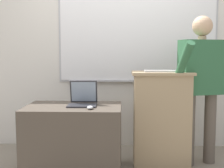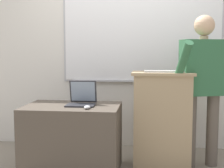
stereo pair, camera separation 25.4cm
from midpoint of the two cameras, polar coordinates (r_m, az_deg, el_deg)
The scene contains 8 objects.
back_wall at distance 4.16m, azimuth -0.48°, elevation 8.26°, with size 6.40×0.17×2.85m.
lectern_podium at distance 3.50m, azimuth 6.95°, elevation -6.22°, with size 0.66×0.42×1.04m.
side_desk at distance 3.33m, azimuth -9.21°, elevation -9.92°, with size 0.98×0.66×0.70m.
person_presenter at distance 3.52m, azimuth 14.01°, elevation 0.91°, with size 0.64×0.63×1.64m.
laptop at distance 3.27m, azimuth -7.55°, elevation -2.63°, with size 0.29×0.27×0.25m.
wireless_keyboard at distance 3.38m, azimuth 7.41°, elevation 2.35°, with size 0.43×0.11×0.02m.
computer_mouse_by_laptop at distance 3.04m, azimuth -6.42°, elevation -4.30°, with size 0.06×0.10×0.03m.
computer_mouse_by_keyboard at distance 3.40m, azimuth 11.61°, elevation 2.41°, with size 0.06×0.10×0.03m.
Camera 1 is at (0.08, -2.87, 1.26)m, focal length 50.00 mm.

